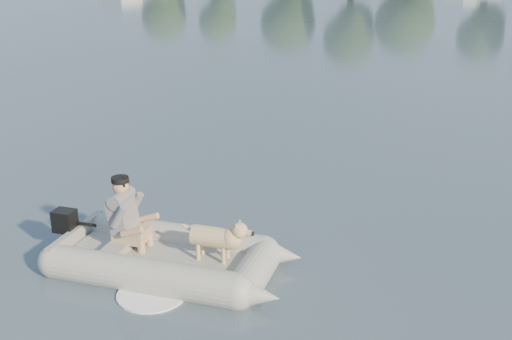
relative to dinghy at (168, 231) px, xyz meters
The scene contains 5 objects.
water 0.72m from the dinghy, 112.19° to the right, with size 160.00×160.00×0.00m, color slate.
dinghy is the anchor object (origin of this frame).
man 0.67m from the dinghy, behind, with size 0.67×0.58×1.00m, color slate, non-canonical shape.
dog 0.61m from the dinghy, 11.91° to the left, with size 0.87×0.31×0.58m, color tan, non-canonical shape.
outboard_motor 1.57m from the dinghy, behind, with size 0.39×0.27×0.73m, color black, non-canonical shape.
Camera 1 is at (4.37, -5.90, 4.18)m, focal length 45.00 mm.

